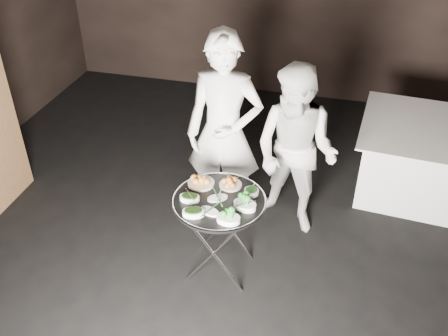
% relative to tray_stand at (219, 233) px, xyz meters
% --- Properties ---
extents(floor, '(6.00, 7.00, 0.05)m').
position_rel_tray_stand_xyz_m(floor, '(-0.09, 0.05, -0.44)').
color(floor, black).
rests_on(floor, ground).
extents(tray_stand, '(0.50, 0.42, 0.73)m').
position_rel_tray_stand_xyz_m(tray_stand, '(0.00, 0.00, 0.00)').
color(tray_stand, silver).
rests_on(tray_stand, floor).
extents(serving_tray, '(0.74, 0.74, 0.04)m').
position_rel_tray_stand_xyz_m(serving_tray, '(0.00, -0.00, 0.33)').
color(serving_tray, black).
rests_on(serving_tray, tray_stand).
extents(potato_plate_a, '(0.22, 0.22, 0.08)m').
position_rel_tray_stand_xyz_m(potato_plate_a, '(-0.19, 0.16, 0.37)').
color(potato_plate_a, beige).
rests_on(potato_plate_a, serving_tray).
extents(potato_plate_b, '(0.19, 0.19, 0.07)m').
position_rel_tray_stand_xyz_m(potato_plate_b, '(0.04, 0.20, 0.37)').
color(potato_plate_b, beige).
rests_on(potato_plate_b, serving_tray).
extents(greens_bowl, '(0.12, 0.12, 0.07)m').
position_rel_tray_stand_xyz_m(greens_bowl, '(0.23, 0.14, 0.37)').
color(greens_bowl, white).
rests_on(greens_bowl, serving_tray).
extents(asparagus_plate_a, '(0.19, 0.16, 0.03)m').
position_rel_tray_stand_xyz_m(asparagus_plate_a, '(-0.01, 0.01, 0.35)').
color(asparagus_plate_a, white).
rests_on(asparagus_plate_a, serving_tray).
extents(asparagus_plate_b, '(0.18, 0.15, 0.03)m').
position_rel_tray_stand_xyz_m(asparagus_plate_b, '(-0.03, -0.16, 0.35)').
color(asparagus_plate_b, white).
rests_on(asparagus_plate_b, serving_tray).
extents(spinach_bowl_a, '(0.16, 0.11, 0.06)m').
position_rel_tray_stand_xyz_m(spinach_bowl_a, '(-0.22, -0.06, 0.37)').
color(spinach_bowl_a, white).
rests_on(spinach_bowl_a, serving_tray).
extents(spinach_bowl_b, '(0.18, 0.14, 0.07)m').
position_rel_tray_stand_xyz_m(spinach_bowl_b, '(-0.14, -0.22, 0.37)').
color(spinach_bowl_b, white).
rests_on(spinach_bowl_b, serving_tray).
extents(broccoli_bowl_a, '(0.20, 0.17, 0.07)m').
position_rel_tray_stand_xyz_m(broccoli_bowl_a, '(0.21, -0.04, 0.37)').
color(broccoli_bowl_a, white).
rests_on(broccoli_bowl_a, serving_tray).
extents(broccoli_bowl_b, '(0.18, 0.13, 0.07)m').
position_rel_tray_stand_xyz_m(broccoli_bowl_b, '(0.13, -0.23, 0.37)').
color(broccoli_bowl_b, white).
rests_on(broccoli_bowl_b, serving_tray).
extents(serving_utensils, '(0.57, 0.40, 0.01)m').
position_rel_tray_stand_xyz_m(serving_utensils, '(0.02, 0.07, 0.39)').
color(serving_utensils, silver).
rests_on(serving_utensils, serving_tray).
extents(waiter_left, '(0.69, 0.47, 1.84)m').
position_rel_tray_stand_xyz_m(waiter_left, '(-0.14, 0.70, 0.51)').
color(waiter_left, white).
rests_on(waiter_left, floor).
extents(waiter_right, '(0.93, 0.82, 1.59)m').
position_rel_tray_stand_xyz_m(waiter_right, '(0.48, 0.75, 0.39)').
color(waiter_right, white).
rests_on(waiter_right, floor).
extents(dining_table, '(1.27, 1.27, 0.72)m').
position_rel_tray_stand_xyz_m(dining_table, '(1.67, 1.65, -0.05)').
color(dining_table, white).
rests_on(dining_table, floor).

